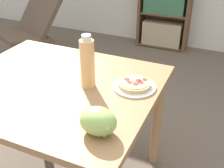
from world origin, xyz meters
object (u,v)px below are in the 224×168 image
at_px(pizza_on_plate, 134,85).
at_px(drink_bottle, 88,63).
at_px(grape_bunch, 98,121).
at_px(lounge_chair_near, 31,39).

xyz_separation_m(pizza_on_plate, drink_bottle, (-0.22, -0.08, 0.12)).
bearing_deg(pizza_on_plate, grape_bunch, -91.32).
height_order(grape_bunch, drink_bottle, drink_bottle).
distance_m(grape_bunch, drink_bottle, 0.39).
bearing_deg(pizza_on_plate, lounge_chair_near, 143.50).
distance_m(pizza_on_plate, lounge_chair_near, 2.21).
distance_m(pizza_on_plate, grape_bunch, 0.40).
height_order(pizza_on_plate, drink_bottle, drink_bottle).
xyz_separation_m(pizza_on_plate, grape_bunch, (-0.01, -0.40, 0.04)).
relative_size(drink_bottle, lounge_chair_near, 0.30).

